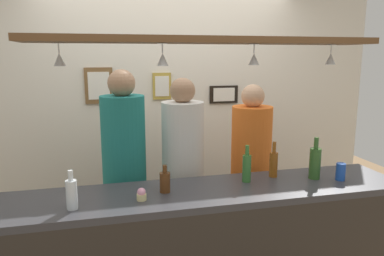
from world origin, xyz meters
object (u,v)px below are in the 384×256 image
(bottle_beer_green_import, at_px, (247,167))
(picture_frame_caricature, at_px, (99,86))
(cupcake, at_px, (142,195))
(drink_can, at_px, (341,172))
(person_left_teal_shirt, at_px, (124,160))
(bottle_beer_amber_tall, at_px, (274,163))
(bottle_champagne_green, at_px, (315,162))
(picture_frame_lower_pair, at_px, (224,94))
(picture_frame_crest, at_px, (162,86))
(person_middle_white_patterned_shirt, at_px, (183,161))
(bottle_soda_clear, at_px, (72,194))
(person_right_orange_shirt, at_px, (251,161))
(bottle_beer_brown_stubby, at_px, (165,182))

(bottle_beer_green_import, height_order, picture_frame_caricature, picture_frame_caricature)
(cupcake, relative_size, picture_frame_caricature, 0.23)
(drink_can, bearing_deg, picture_frame_caricature, 138.32)
(person_left_teal_shirt, height_order, bottle_beer_amber_tall, person_left_teal_shirt)
(bottle_champagne_green, height_order, picture_frame_caricature, picture_frame_caricature)
(picture_frame_lower_pair, relative_size, picture_frame_crest, 1.15)
(person_middle_white_patterned_shirt, height_order, picture_frame_lower_pair, person_middle_white_patterned_shirt)
(person_middle_white_patterned_shirt, distance_m, bottle_beer_green_import, 0.64)
(cupcake, bearing_deg, bottle_soda_clear, -174.99)
(person_left_teal_shirt, bearing_deg, bottle_beer_green_import, -34.10)
(person_middle_white_patterned_shirt, height_order, bottle_champagne_green, person_middle_white_patterned_shirt)
(person_right_orange_shirt, distance_m, cupcake, 1.24)
(bottle_beer_brown_stubby, bearing_deg, picture_frame_crest, 81.06)
(bottle_soda_clear, xyz_separation_m, picture_frame_caricature, (0.18, 1.52, 0.49))
(bottle_beer_brown_stubby, distance_m, bottle_beer_green_import, 0.59)
(person_right_orange_shirt, bearing_deg, person_left_teal_shirt, 180.00)
(bottle_beer_green_import, bearing_deg, bottle_soda_clear, -170.15)
(person_middle_white_patterned_shirt, distance_m, picture_frame_lower_pair, 1.08)
(cupcake, bearing_deg, drink_can, 1.42)
(drink_can, distance_m, picture_frame_caricature, 2.24)
(bottle_beer_green_import, distance_m, bottle_champagne_green, 0.50)
(cupcake, relative_size, picture_frame_lower_pair, 0.26)
(person_left_teal_shirt, height_order, picture_frame_crest, person_left_teal_shirt)
(bottle_beer_brown_stubby, xyz_separation_m, bottle_champagne_green, (1.08, 0.01, 0.05))
(drink_can, bearing_deg, person_right_orange_shirt, 120.20)
(bottle_beer_green_import, xyz_separation_m, cupcake, (-0.75, -0.16, -0.07))
(person_left_teal_shirt, height_order, bottle_champagne_green, person_left_teal_shirt)
(person_left_teal_shirt, height_order, person_middle_white_patterned_shirt, person_left_teal_shirt)
(bottle_beer_green_import, distance_m, picture_frame_crest, 1.45)
(bottle_soda_clear, xyz_separation_m, bottle_beer_green_import, (1.15, 0.20, 0.01))
(person_left_teal_shirt, distance_m, bottle_beer_amber_tall, 1.14)
(person_right_orange_shirt, distance_m, picture_frame_caricature, 1.58)
(bottle_soda_clear, bearing_deg, picture_frame_caricature, 83.32)
(person_right_orange_shirt, xyz_separation_m, drink_can, (0.39, -0.67, 0.08))
(bottle_soda_clear, height_order, drink_can, bottle_soda_clear)
(person_middle_white_patterned_shirt, relative_size, bottle_beer_brown_stubby, 9.51)
(bottle_beer_brown_stubby, distance_m, bottle_beer_amber_tall, 0.82)
(drink_can, bearing_deg, bottle_soda_clear, -177.78)
(bottle_beer_brown_stubby, bearing_deg, bottle_champagne_green, 0.57)
(person_left_teal_shirt, distance_m, picture_frame_lower_pair, 1.39)
(person_right_orange_shirt, bearing_deg, picture_frame_crest, 129.24)
(bottle_beer_brown_stubby, relative_size, bottle_soda_clear, 0.78)
(person_middle_white_patterned_shirt, relative_size, bottle_champagne_green, 5.70)
(person_right_orange_shirt, bearing_deg, drink_can, -59.80)
(picture_frame_lower_pair, distance_m, picture_frame_crest, 0.65)
(bottle_soda_clear, distance_m, cupcake, 0.41)
(bottle_soda_clear, bearing_deg, picture_frame_lower_pair, 46.87)
(bottle_beer_brown_stubby, xyz_separation_m, cupcake, (-0.16, -0.10, -0.03))
(bottle_beer_brown_stubby, bearing_deg, picture_frame_caricature, 105.54)
(person_left_teal_shirt, bearing_deg, cupcake, -85.54)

